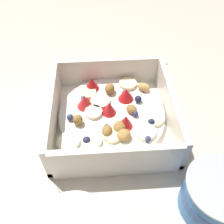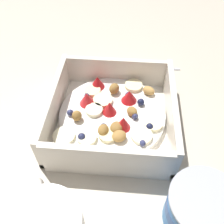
% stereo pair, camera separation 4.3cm
% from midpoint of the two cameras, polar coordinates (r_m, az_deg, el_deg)
% --- Properties ---
extents(ground_plane, '(2.40, 2.40, 0.00)m').
position_cam_midpoint_polar(ground_plane, '(0.46, 1.36, -2.16)').
color(ground_plane, beige).
extents(fruit_bowl, '(0.21, 0.21, 0.07)m').
position_cam_midpoint_polar(fruit_bowl, '(0.44, 2.76, -0.85)').
color(fruit_bowl, white).
rests_on(fruit_bowl, ground).
extents(spoon, '(0.03, 0.17, 0.01)m').
position_cam_midpoint_polar(spoon, '(0.57, 5.21, 10.47)').
color(spoon, silver).
rests_on(spoon, ground).
extents(yogurt_cup, '(0.09, 0.09, 0.07)m').
position_cam_midpoint_polar(yogurt_cup, '(0.36, 23.12, -20.32)').
color(yogurt_cup, '#3370B7').
rests_on(yogurt_cup, ground).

